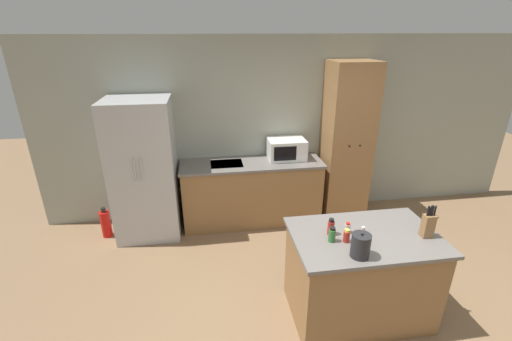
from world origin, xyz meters
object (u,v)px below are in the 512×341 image
(refrigerator, at_px, (144,170))
(spice_bottle_tall_dark, at_px, (362,235))
(spice_bottle_pale_salt, at_px, (348,228))
(spice_bottle_amber_oil, at_px, (331,227))
(spice_bottle_green_herb, at_px, (332,235))
(knife_block, at_px, (428,225))
(pantry_cabinet, at_px, (346,143))
(microwave, at_px, (286,149))
(spice_bottle_short_red, at_px, (347,236))
(kettle, at_px, (361,246))
(fire_extinguisher, at_px, (106,224))

(refrigerator, distance_m, spice_bottle_tall_dark, 2.90)
(refrigerator, bearing_deg, spice_bottle_pale_salt, -40.98)
(spice_bottle_amber_oil, bearing_deg, spice_bottle_green_herb, -104.87)
(spice_bottle_pale_salt, bearing_deg, knife_block, -13.80)
(pantry_cabinet, xyz_separation_m, spice_bottle_amber_oil, (-0.91, -1.90, -0.16))
(microwave, distance_m, spice_bottle_amber_oil, 1.96)
(spice_bottle_short_red, distance_m, spice_bottle_pale_salt, 0.15)
(microwave, bearing_deg, spice_bottle_tall_dark, -84.95)
(refrigerator, relative_size, knife_block, 5.87)
(kettle, bearing_deg, knife_block, 14.40)
(spice_bottle_short_red, distance_m, spice_bottle_amber_oil, 0.17)
(refrigerator, xyz_separation_m, pantry_cabinet, (2.83, 0.10, 0.20))
(spice_bottle_tall_dark, bearing_deg, spice_bottle_pale_salt, 112.99)
(knife_block, distance_m, spice_bottle_green_herb, 0.88)
(spice_bottle_tall_dark, bearing_deg, knife_block, -0.89)
(pantry_cabinet, distance_m, spice_bottle_pale_salt, 2.05)
(spice_bottle_green_herb, relative_size, spice_bottle_pale_salt, 1.35)
(refrigerator, height_order, kettle, refrigerator)
(refrigerator, xyz_separation_m, spice_bottle_short_red, (2.01, -1.94, 0.03))
(kettle, bearing_deg, pantry_cabinet, 70.63)
(spice_bottle_pale_salt, bearing_deg, spice_bottle_short_red, -116.12)
(spice_bottle_pale_salt, relative_size, fire_extinguisher, 0.24)
(spice_bottle_tall_dark, distance_m, spice_bottle_amber_oil, 0.28)
(spice_bottle_amber_oil, height_order, fire_extinguisher, spice_bottle_amber_oil)
(spice_bottle_amber_oil, relative_size, fire_extinguisher, 0.36)
(refrigerator, distance_m, spice_bottle_green_herb, 2.68)
(pantry_cabinet, xyz_separation_m, spice_bottle_short_red, (-0.82, -2.04, -0.17))
(spice_bottle_tall_dark, height_order, spice_bottle_amber_oil, spice_bottle_amber_oil)
(knife_block, distance_m, spice_bottle_tall_dark, 0.62)
(refrigerator, relative_size, microwave, 3.57)
(microwave, height_order, spice_bottle_pale_salt, microwave)
(spice_bottle_green_herb, bearing_deg, pantry_cabinet, 64.85)
(spice_bottle_tall_dark, distance_m, kettle, 0.23)
(microwave, bearing_deg, kettle, -88.04)
(spice_bottle_tall_dark, relative_size, fire_extinguisher, 0.34)
(microwave, height_order, knife_block, knife_block)
(spice_bottle_amber_oil, distance_m, spice_bottle_green_herb, 0.11)
(spice_bottle_amber_oil, distance_m, kettle, 0.37)
(spice_bottle_pale_salt, distance_m, kettle, 0.36)
(refrigerator, xyz_separation_m, spice_bottle_tall_dark, (2.14, -1.96, 0.04))
(microwave, bearing_deg, spice_bottle_pale_salt, -86.49)
(spice_bottle_amber_oil, bearing_deg, kettle, -70.82)
(spice_bottle_green_herb, bearing_deg, kettle, -57.93)
(spice_bottle_amber_oil, bearing_deg, spice_bottle_tall_dark, -34.34)
(microwave, distance_m, knife_block, 2.27)
(refrigerator, xyz_separation_m, spice_bottle_pale_salt, (2.07, -1.80, 0.02))
(spice_bottle_tall_dark, xyz_separation_m, kettle, (-0.11, -0.20, 0.03))
(refrigerator, height_order, pantry_cabinet, pantry_cabinet)
(spice_bottle_tall_dark, relative_size, spice_bottle_short_red, 1.22)
(refrigerator, bearing_deg, microwave, 4.47)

